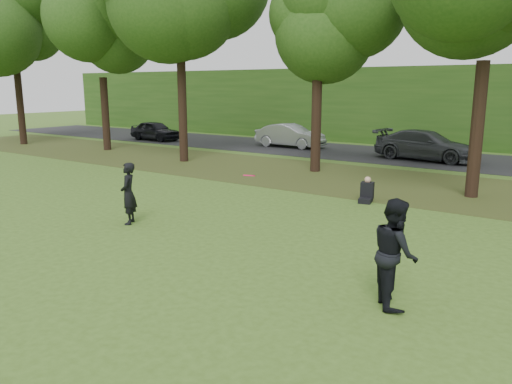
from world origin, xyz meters
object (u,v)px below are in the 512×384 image
Objects in this scene: player_right at (395,253)px; frisbee at (249,175)px; player_left at (128,194)px; seated_person at (367,192)px.

frisbee is (-3.58, 0.66, 0.90)m from player_right.
player_right is (7.92, -0.96, 0.10)m from player_left.
player_left is 4.47m from frisbee.
player_left is 7.98m from player_right.
player_left reaches higher than seated_person.
player_left is 0.90× the size of player_right.
seated_person is (4.39, 6.41, -0.55)m from player_left.
frisbee reaches higher than player_left.
player_right is at bearing -77.29° from seated_person.
player_right is at bearing 46.39° from player_left.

